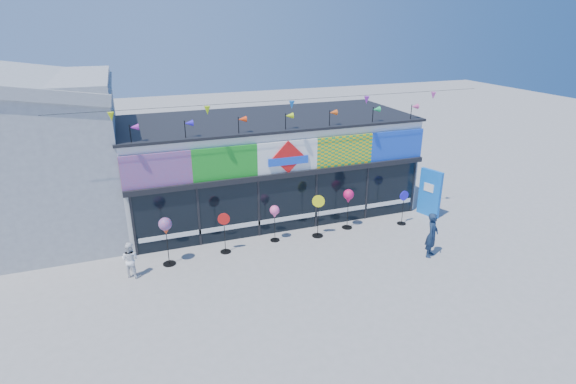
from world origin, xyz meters
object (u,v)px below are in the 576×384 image
blue_sign (430,193)px  spinner_3 (318,215)px  spinner_5 (403,207)px  child (130,260)px  spinner_1 (225,232)px  spinner_0 (166,227)px  spinner_4 (348,197)px  spinner_2 (275,213)px  adult_man (432,235)px

blue_sign → spinner_3: size_ratio=1.19×
spinner_5 → child: bearing=-177.8°
spinner_1 → spinner_0: bearing=-174.8°
blue_sign → spinner_1: size_ratio=1.33×
spinner_4 → child: 8.45m
blue_sign → spinner_0: blue_sign is taller
spinner_1 → spinner_5: size_ratio=1.05×
spinner_0 → spinner_5: 9.46m
spinner_0 → spinner_2: 4.05m
spinner_0 → spinner_4: (7.14, 0.49, -0.07)m
blue_sign → spinner_5: (-1.56, -0.38, -0.26)m
blue_sign → spinner_2: (-6.99, 0.00, 0.13)m
spinner_0 → spinner_1: size_ratio=1.14×
spinner_2 → spinner_3: spinner_3 is taller
blue_sign → spinner_5: bearing=175.2°
blue_sign → spinner_2: 6.99m
spinner_0 → spinner_3: bearing=2.1°
blue_sign → adult_man: (-2.13, -3.03, -0.21)m
spinner_0 → adult_man: bearing=-16.3°
spinner_4 → child: (-8.37, -0.86, -0.72)m
adult_man → child: (-10.11, 2.23, -0.21)m
spinner_5 → adult_man: (-0.57, -2.65, 0.05)m
spinner_0 → adult_man: spinner_0 is taller
spinner_0 → child: bearing=-163.5°
spinner_5 → adult_man: size_ratio=0.89×
spinner_1 → spinner_3: 3.68m
spinner_1 → spinner_3: (3.68, 0.03, 0.09)m
child → spinner_2: bearing=-137.4°
blue_sign → spinner_2: blue_sign is taller
spinner_2 → adult_man: (4.86, -3.04, -0.34)m
spinner_1 → spinner_2: 2.03m
spinner_0 → spinner_4: spinner_0 is taller
spinner_0 → adult_man: 9.26m
spinner_2 → spinner_3: 1.72m
spinner_2 → spinner_0: bearing=-173.8°
spinner_2 → adult_man: adult_man is taller
spinner_1 → spinner_5: bearing=-1.0°
spinner_0 → spinner_3: spinner_0 is taller
blue_sign → child: blue_sign is taller
spinner_2 → spinner_4: bearing=1.0°
spinner_3 → child: size_ratio=1.39×
spinner_4 → child: bearing=-174.1°
spinner_2 → child: bearing=-171.3°
spinner_2 → spinner_4: (3.12, 0.05, 0.17)m
spinner_5 → adult_man: adult_man is taller
blue_sign → adult_man: size_ratio=1.24×
spinner_1 → child: size_ratio=1.25×
spinner_3 → adult_man: spinner_3 is taller
spinner_1 → child: bearing=-170.5°
adult_man → spinner_3: bearing=100.0°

